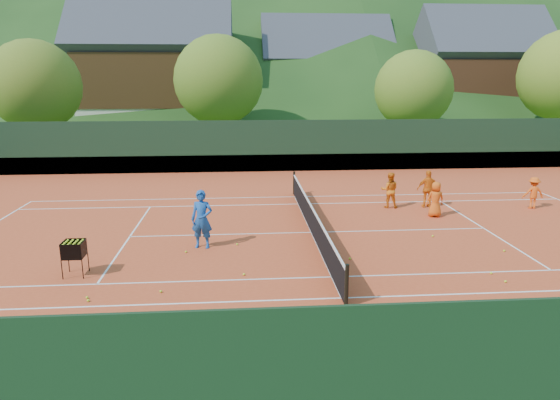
{
  "coord_description": "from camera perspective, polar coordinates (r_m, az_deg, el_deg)",
  "views": [
    {
      "loc": [
        -2.46,
        -16.93,
        5.45
      ],
      "look_at": [
        -1.14,
        0.0,
        1.24
      ],
      "focal_mm": 32.0,
      "sensor_mm": 36.0,
      "label": 1
    }
  ],
  "objects": [
    {
      "name": "student_c",
      "position": [
        20.67,
        17.33,
        0.08
      ],
      "size": [
        0.7,
        0.46,
        1.42
      ],
      "primitive_type": "imported",
      "rotation": [
        0.0,
        0.0,
        3.15
      ],
      "color": "#ED5C15",
      "rests_on": "clay_court"
    },
    {
      "name": "tennis_ball_13",
      "position": [
        16.64,
        -4.92,
        -5.06
      ],
      "size": [
        0.07,
        0.07,
        0.07
      ],
      "primitive_type": "sphere",
      "color": "#C2F228",
      "rests_on": "clay_court"
    },
    {
      "name": "tennis_net",
      "position": [
        17.81,
        3.65,
        -2.18
      ],
      "size": [
        0.1,
        12.07,
        1.1
      ],
      "color": "black",
      "rests_on": "clay_court"
    },
    {
      "name": "tennis_ball_6",
      "position": [
        12.56,
        -22.97,
        -12.7
      ],
      "size": [
        0.07,
        0.07,
        0.07
      ],
      "primitive_type": "sphere",
      "color": "#C2F228",
      "rests_on": "clay_court"
    },
    {
      "name": "tennis_ball_18",
      "position": [
        10.11,
        10.76,
        -18.58
      ],
      "size": [
        0.07,
        0.07,
        0.07
      ],
      "primitive_type": "sphere",
      "color": "#C2F228",
      "rests_on": "clay_court"
    },
    {
      "name": "tennis_ball_5",
      "position": [
        11.56,
        -7.16,
        -14.01
      ],
      "size": [
        0.07,
        0.07,
        0.07
      ],
      "primitive_type": "sphere",
      "color": "#C2F228",
      "rests_on": "clay_court"
    },
    {
      "name": "tennis_ball_24",
      "position": [
        15.45,
        7.99,
        -6.66
      ],
      "size": [
        0.07,
        0.07,
        0.07
      ],
      "primitive_type": "sphere",
      "color": "#C2F228",
      "rests_on": "clay_court"
    },
    {
      "name": "tennis_ball_14",
      "position": [
        14.99,
        24.37,
        -8.48
      ],
      "size": [
        0.07,
        0.07,
        0.07
      ],
      "primitive_type": "sphere",
      "color": "#C2F228",
      "rests_on": "clay_court"
    },
    {
      "name": "tennis_ball_17",
      "position": [
        16.16,
        -10.7,
        -5.83
      ],
      "size": [
        0.07,
        0.07,
        0.07
      ],
      "primitive_type": "sphere",
      "color": "#C2F228",
      "rests_on": "clay_court"
    },
    {
      "name": "student_a",
      "position": [
        21.63,
        12.41,
        1.12
      ],
      "size": [
        0.84,
        0.72,
        1.52
      ],
      "primitive_type": "imported",
      "rotation": [
        0.0,
        0.0,
        2.93
      ],
      "color": "orange",
      "rests_on": "clay_court"
    },
    {
      "name": "tennis_ball_12",
      "position": [
        10.28,
        19.37,
        -18.6
      ],
      "size": [
        0.07,
        0.07,
        0.07
      ],
      "primitive_type": "sphere",
      "color": "#C2F228",
      "rests_on": "clay_court"
    },
    {
      "name": "tennis_ball_11",
      "position": [
        18.2,
        17.05,
        -3.96
      ],
      "size": [
        0.07,
        0.07,
        0.07
      ],
      "primitive_type": "sphere",
      "color": "#C2F228",
      "rests_on": "clay_court"
    },
    {
      "name": "ground",
      "position": [
        17.96,
        3.62,
        -3.77
      ],
      "size": [
        400.0,
        400.0,
        0.0
      ],
      "primitive_type": "plane",
      "color": "#2C5219",
      "rests_on": "ground"
    },
    {
      "name": "tennis_ball_3",
      "position": [
        11.01,
        -15.0,
        -15.93
      ],
      "size": [
        0.07,
        0.07,
        0.07
      ],
      "primitive_type": "sphere",
      "color": "#C2F228",
      "rests_on": "clay_court"
    },
    {
      "name": "ball_hopper",
      "position": [
        15.05,
        -22.5,
        -5.3
      ],
      "size": [
        0.57,
        0.57,
        1.0
      ],
      "color": "black",
      "rests_on": "clay_court"
    },
    {
      "name": "chalet_left",
      "position": [
        47.54,
        -14.01,
        13.75
      ],
      "size": [
        13.8,
        9.93,
        12.92
      ],
      "color": "beige",
      "rests_on": "ground"
    },
    {
      "name": "tennis_ball_16",
      "position": [
        12.34,
        13.3,
        -12.41
      ],
      "size": [
        0.07,
        0.07,
        0.07
      ],
      "primitive_type": "sphere",
      "color": "#C2F228",
      "rests_on": "clay_court"
    },
    {
      "name": "tennis_ball_1",
      "position": [
        14.18,
        -4.14,
        -8.48
      ],
      "size": [
        0.07,
        0.07,
        0.07
      ],
      "primitive_type": "sphere",
      "color": "#C2F228",
      "rests_on": "clay_court"
    },
    {
      "name": "tennis_ball_19",
      "position": [
        17.51,
        24.25,
        -5.31
      ],
      "size": [
        0.07,
        0.07,
        0.07
      ],
      "primitive_type": "sphere",
      "color": "#C2F228",
      "rests_on": "clay_court"
    },
    {
      "name": "tennis_ball_4",
      "position": [
        9.58,
        4.12,
        -20.38
      ],
      "size": [
        0.07,
        0.07,
        0.07
      ],
      "primitive_type": "sphere",
      "color": "#C2F228",
      "rests_on": "clay_court"
    },
    {
      "name": "chalet_mid",
      "position": [
        51.63,
        5.1,
        13.35
      ],
      "size": [
        12.65,
        8.82,
        11.45
      ],
      "color": "beige",
      "rests_on": "ground"
    },
    {
      "name": "coach",
      "position": [
        16.3,
        -8.92,
        -2.19
      ],
      "size": [
        0.77,
        0.58,
        1.91
      ],
      "primitive_type": "imported",
      "rotation": [
        0.0,
        0.0,
        -0.19
      ],
      "color": "#194FA3",
      "rests_on": "clay_court"
    },
    {
      "name": "student_d",
      "position": [
        23.57,
        26.97,
        0.74
      ],
      "size": [
        0.91,
        0.57,
        1.35
      ],
      "primitive_type": "imported",
      "rotation": [
        0.0,
        0.0,
        3.06
      ],
      "color": "#FC5C16",
      "rests_on": "clay_court"
    },
    {
      "name": "tennis_ball_9",
      "position": [
        11.4,
        -7.85,
        -14.47
      ],
      "size": [
        0.07,
        0.07,
        0.07
      ],
      "primitive_type": "sphere",
      "color": "#C2F228",
      "rests_on": "clay_court"
    },
    {
      "name": "chalet_right",
      "position": [
        52.03,
        21.66,
        12.75
      ],
      "size": [
        11.5,
        8.82,
        11.91
      ],
      "color": "beige",
      "rests_on": "ground"
    },
    {
      "name": "clay_court",
      "position": [
        17.96,
        3.62,
        -3.74
      ],
      "size": [
        40.0,
        24.0,
        0.02
      ],
      "primitive_type": "cube",
      "color": "#BF401F",
      "rests_on": "ground"
    },
    {
      "name": "tennis_ball_22",
      "position": [
        13.66,
        -21.19,
        -10.34
      ],
      "size": [
        0.07,
        0.07,
        0.07
      ],
      "primitive_type": "sphere",
      "color": "#C2F228",
      "rests_on": "clay_court"
    },
    {
      "name": "tennis_ball_10",
      "position": [
        11.86,
        -3.76,
        -13.16
      ],
      "size": [
        0.07,
        0.07,
        0.07
      ],
      "primitive_type": "sphere",
      "color": "#C2F228",
      "rests_on": "clay_court"
    },
    {
      "name": "tennis_ball_20",
      "position": [
        13.48,
        -21.07,
        -10.67
      ],
      "size": [
        0.07,
        0.07,
        0.07
      ],
      "primitive_type": "sphere",
      "color": "#C2F228",
      "rests_on": "clay_court"
    },
    {
      "name": "court_lines",
      "position": [
        17.95,
        3.62,
        -3.7
      ],
      "size": [
        23.83,
        11.03,
        0.0
      ],
      "color": "white",
      "rests_on": "clay_court"
    },
    {
      "name": "tennis_ball_23",
      "position": [
        13.46,
        -13.46,
        -10.12
      ],
      "size": [
        0.07,
        0.07,
        0.07
      ],
      "primitive_type": "sphere",
      "color": "#C2F228",
      "rests_on": "clay_court"
    },
    {
      "name": "tree_a",
      "position": [
        37.47,
        -26.23,
        11.64
      ],
      "size": [
        6.0,
        6.0,
        7.88
      ],
      "color": "#43291A",
      "rests_on": "ground"
    },
    {
      "name": "student_b",
      "position": [
        22.07,
        16.56,
        1.22
      ],
      "size": [
        0.96,
        0.45,
        1.6
      ],
      "primitive_type": "imported",
      "rotation": [
        0.0,
        0.0,
        3.08
      ],
      "color": "orange",
      "rests_on": "clay_court"
    },
    {
      "name": "perimeter_fence",
      "position": [
        17.62,
        3.68,
        0.16
      ],
      "size": [
        40.4,
        24.24,
        3.0
      ],
      "color": "black",
      "rests_on": "clay_court"
    },
    {
      "name": "tree_b",
      "position": [
        36.97,
        -7.05,
        13.42
      ],
      "size": [
        6.4,
        6.4,
        8.4
      ],
      "color": "#402719",
      "rests_on": "ground"
    },
    {
      "name": "tennis_ball_15",
      "position": [
        15.44,
        22.99,
        -7.69
      ],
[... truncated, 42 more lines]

